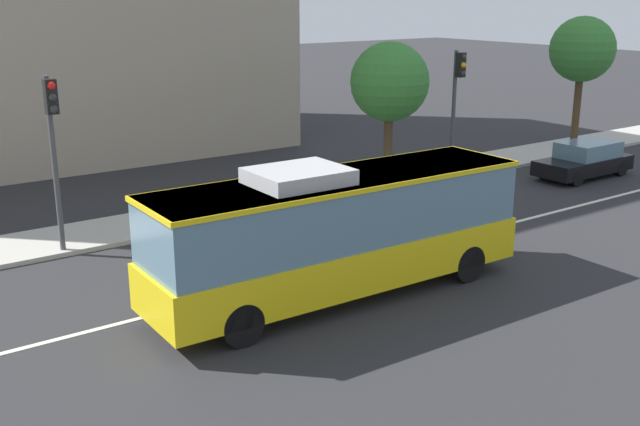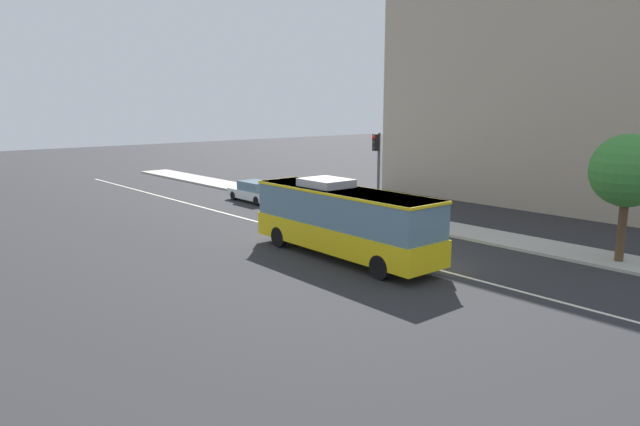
{
  "view_description": "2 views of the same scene",
  "coord_description": "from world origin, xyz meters",
  "views": [
    {
      "loc": [
        -13.48,
        -15.77,
        7.39
      ],
      "look_at": [
        -3.09,
        -1.3,
        2.17
      ],
      "focal_mm": 42.29,
      "sensor_mm": 36.0,
      "label": 1
    },
    {
      "loc": [
        15.26,
        -18.76,
        6.78
      ],
      "look_at": [
        -3.73,
        -2.13,
        1.96
      ],
      "focal_mm": 31.81,
      "sensor_mm": 36.0,
      "label": 2
    }
  ],
  "objects": [
    {
      "name": "traffic_light_mid_block",
      "position": [
        -7.4,
        5.5,
        3.56
      ],
      "size": [
        0.32,
        0.62,
        5.2
      ],
      "rotation": [
        0.0,
        0.0,
        -1.57
      ],
      "color": "#47474C",
      "rests_on": "ground_plane"
    },
    {
      "name": "office_block_background",
      "position": [
        -4.15,
        22.59,
        10.2
      ],
      "size": [
        23.59,
        14.9,
        20.4
      ],
      "rotation": [
        0.0,
        0.0,
        -0.01
      ],
      "color": "tan",
      "rests_on": "ground_plane"
    },
    {
      "name": "street_tree_kerbside_centre",
      "position": [
        5.94,
        6.63,
        4.03
      ],
      "size": [
        3.09,
        3.09,
        5.61
      ],
      "color": "#4C3823",
      "rests_on": "ground_plane"
    },
    {
      "name": "sedan_white",
      "position": [
        -17.8,
        4.03,
        0.72
      ],
      "size": [
        4.53,
        1.89,
        1.46
      ],
      "rotation": [
        0.0,
        0.0,
        3.12
      ],
      "color": "white",
      "rests_on": "ground_plane"
    },
    {
      "name": "lane_centre_line",
      "position": [
        0.0,
        0.0,
        0.01
      ],
      "size": [
        76.0,
        0.16,
        0.01
      ],
      "primitive_type": "cube",
      "color": "silver",
      "rests_on": "ground_plane"
    },
    {
      "name": "ground_plane",
      "position": [
        0.0,
        0.0,
        0.0
      ],
      "size": [
        160.0,
        160.0,
        0.0
      ],
      "primitive_type": "plane",
      "color": "#28282B"
    },
    {
      "name": "sidewalk_kerb",
      "position": [
        0.0,
        6.75,
        0.07
      ],
      "size": [
        80.0,
        2.82,
        0.14
      ],
      "primitive_type": "cube",
      "color": "#B2ADA3",
      "rests_on": "ground_plane"
    },
    {
      "name": "transit_bus",
      "position": [
        -2.74,
        -1.62,
        1.81
      ],
      "size": [
        10.06,
        2.74,
        3.46
      ],
      "rotation": [
        0.0,
        0.0,
        -0.02
      ],
      "color": "yellow",
      "rests_on": "ground_plane"
    }
  ]
}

